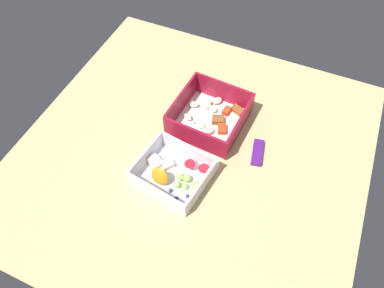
% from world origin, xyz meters
% --- Properties ---
extents(table_surface, '(0.80, 0.80, 0.02)m').
position_xyz_m(table_surface, '(0.00, 0.00, 0.01)').
color(table_surface, tan).
rests_on(table_surface, ground).
extents(pasta_container, '(0.18, 0.18, 0.07)m').
position_xyz_m(pasta_container, '(-0.10, 0.00, 0.04)').
color(pasta_container, white).
rests_on(pasta_container, table_surface).
extents(fruit_bowl, '(0.15, 0.17, 0.05)m').
position_xyz_m(fruit_bowl, '(0.08, -0.01, 0.04)').
color(fruit_bowl, white).
rests_on(fruit_bowl, table_surface).
extents(candy_bar, '(0.07, 0.04, 0.01)m').
position_xyz_m(candy_bar, '(-0.06, 0.14, 0.03)').
color(candy_bar, '#51197A').
rests_on(candy_bar, table_surface).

